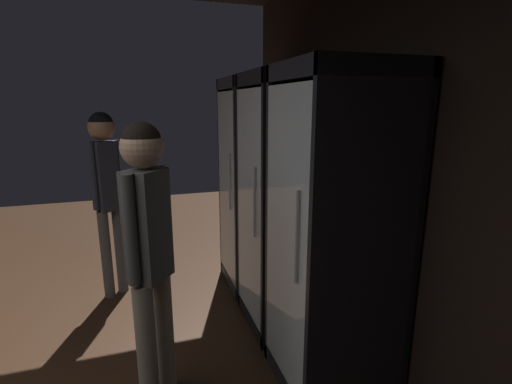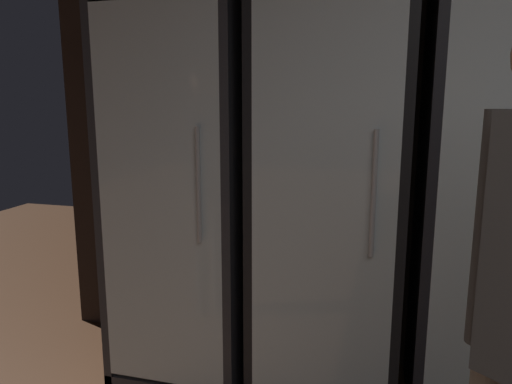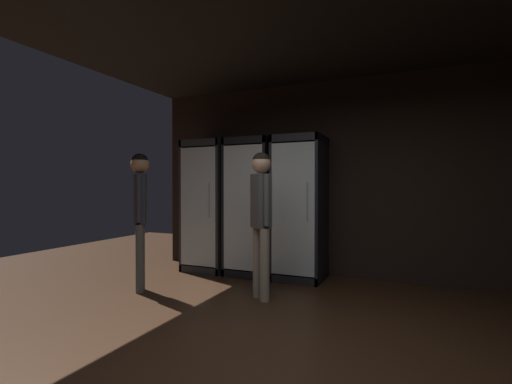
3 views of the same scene
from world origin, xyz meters
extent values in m
cube|color=#2B2B30|center=(-2.06, 2.96, 0.99)|extent=(0.67, 0.04, 1.98)
cube|color=#2B2B30|center=(-2.37, 2.65, 0.99)|extent=(0.04, 0.65, 1.98)
cube|color=#2B2B30|center=(-1.74, 2.65, 0.99)|extent=(0.04, 0.65, 1.98)
cube|color=#2B2B30|center=(-2.06, 2.65, 0.05)|extent=(0.67, 0.65, 0.10)
cube|color=white|center=(-2.06, 2.93, 0.99)|extent=(0.59, 0.02, 1.74)
cube|color=silver|center=(-2.06, 2.34, 0.99)|extent=(0.59, 0.02, 1.74)
cylinder|color=#B2B2B7|center=(-1.86, 2.31, 1.09)|extent=(0.02, 0.02, 0.50)
cube|color=silver|center=(-2.06, 2.65, 0.12)|extent=(0.57, 0.57, 0.02)
cylinder|color=gray|center=(-2.25, 2.65, 0.23)|extent=(0.08, 0.08, 0.20)
cylinder|color=gray|center=(-2.25, 2.65, 0.38)|extent=(0.03, 0.03, 0.10)
cylinder|color=tan|center=(-2.25, 2.65, 0.20)|extent=(0.08, 0.08, 0.08)
cylinder|color=gray|center=(-2.06, 2.64, 0.22)|extent=(0.08, 0.08, 0.19)
cylinder|color=gray|center=(-2.06, 2.64, 0.36)|extent=(0.02, 0.02, 0.08)
cylinder|color=beige|center=(-2.06, 2.64, 0.19)|extent=(0.08, 0.08, 0.06)
cylinder|color=black|center=(-1.87, 2.66, 0.23)|extent=(0.08, 0.08, 0.21)
cylinder|color=black|center=(-1.87, 2.66, 0.37)|extent=(0.03, 0.03, 0.06)
cylinder|color=white|center=(-1.87, 2.66, 0.23)|extent=(0.08, 0.08, 0.06)
cube|color=silver|center=(-2.06, 2.65, 0.55)|extent=(0.57, 0.57, 0.02)
cylinder|color=#194723|center=(-2.19, 2.65, 0.66)|extent=(0.06, 0.06, 0.21)
cylinder|color=#194723|center=(-2.19, 2.65, 0.80)|extent=(0.02, 0.02, 0.06)
cylinder|color=#2D2D33|center=(-2.19, 2.65, 0.66)|extent=(0.06, 0.06, 0.06)
cylinder|color=black|center=(-1.91, 2.68, 0.66)|extent=(0.06, 0.06, 0.20)
cylinder|color=black|center=(-1.91, 2.68, 0.80)|extent=(0.02, 0.02, 0.10)
cylinder|color=white|center=(-1.91, 2.68, 0.64)|extent=(0.07, 0.07, 0.07)
cube|color=silver|center=(-2.06, 2.65, 0.98)|extent=(0.57, 0.57, 0.02)
cylinder|color=gray|center=(-2.25, 2.68, 1.11)|extent=(0.07, 0.07, 0.24)
cylinder|color=gray|center=(-2.25, 2.68, 1.27)|extent=(0.02, 0.02, 0.08)
cylinder|color=#2D2D33|center=(-2.25, 2.68, 1.11)|extent=(0.08, 0.08, 0.06)
cylinder|color=black|center=(-2.05, 2.66, 1.08)|extent=(0.07, 0.07, 0.18)
cylinder|color=black|center=(-2.05, 2.66, 1.21)|extent=(0.02, 0.02, 0.08)
cylinder|color=tan|center=(-2.05, 2.66, 1.08)|extent=(0.08, 0.08, 0.07)
cylinder|color=brown|center=(-1.87, 2.65, 1.09)|extent=(0.07, 0.07, 0.20)
cylinder|color=brown|center=(-1.87, 2.65, 1.24)|extent=(0.02, 0.02, 0.08)
cylinder|color=beige|center=(-1.87, 2.65, 1.08)|extent=(0.07, 0.07, 0.08)
cube|color=silver|center=(-2.06, 2.65, 1.41)|extent=(0.57, 0.57, 0.02)
cylinder|color=#336B38|center=(-2.24, 2.67, 1.52)|extent=(0.08, 0.08, 0.20)
cylinder|color=#336B38|center=(-2.24, 2.67, 1.65)|extent=(0.02, 0.02, 0.07)
cylinder|color=#B2332D|center=(-2.24, 2.67, 1.53)|extent=(0.08, 0.08, 0.08)
cylinder|color=brown|center=(-2.05, 2.67, 1.53)|extent=(0.07, 0.07, 0.22)
cylinder|color=brown|center=(-2.05, 2.67, 1.68)|extent=(0.02, 0.02, 0.07)
cylinder|color=white|center=(-2.05, 2.67, 1.50)|extent=(0.07, 0.07, 0.07)
cylinder|color=#336B38|center=(-1.87, 2.69, 1.54)|extent=(0.06, 0.06, 0.23)
cylinder|color=#336B38|center=(-1.87, 2.69, 1.69)|extent=(0.02, 0.02, 0.08)
cylinder|color=#2D2D33|center=(-1.87, 2.69, 1.51)|extent=(0.06, 0.06, 0.08)
cube|color=black|center=(-1.33, 2.96, 0.99)|extent=(0.67, 0.04, 1.98)
cube|color=black|center=(-1.65, 2.65, 0.99)|extent=(0.04, 0.65, 1.98)
cube|color=black|center=(-1.02, 2.65, 0.99)|extent=(0.04, 0.65, 1.98)
cube|color=black|center=(-1.33, 2.65, 0.05)|extent=(0.67, 0.65, 0.10)
cube|color=white|center=(-1.33, 2.93, 0.99)|extent=(0.59, 0.02, 1.74)
cube|color=silver|center=(-1.33, 2.34, 0.99)|extent=(0.59, 0.02, 1.74)
cylinder|color=#B2B2B7|center=(-1.13, 2.31, 1.09)|extent=(0.02, 0.02, 0.50)
cube|color=silver|center=(-1.33, 2.65, 0.12)|extent=(0.57, 0.57, 0.02)
cylinder|color=gray|center=(-1.47, 2.70, 0.23)|extent=(0.06, 0.06, 0.20)
cylinder|color=gray|center=(-1.47, 2.70, 0.38)|extent=(0.02, 0.02, 0.09)
cylinder|color=beige|center=(-1.47, 2.70, 0.23)|extent=(0.07, 0.07, 0.05)
cylinder|color=brown|center=(-1.19, 2.67, 0.24)|extent=(0.07, 0.07, 0.22)
cylinder|color=brown|center=(-1.19, 2.67, 0.39)|extent=(0.02, 0.02, 0.10)
cylinder|color=tan|center=(-1.19, 2.67, 0.22)|extent=(0.07, 0.07, 0.06)
cube|color=silver|center=(-1.33, 2.65, 0.70)|extent=(0.57, 0.57, 0.02)
cylinder|color=gray|center=(-1.48, 2.70, 0.81)|extent=(0.07, 0.07, 0.20)
cylinder|color=gray|center=(-1.48, 2.70, 0.96)|extent=(0.03, 0.03, 0.10)
cylinder|color=tan|center=(-1.48, 2.70, 0.78)|extent=(0.07, 0.07, 0.06)
cylinder|color=gray|center=(-1.19, 2.64, 0.82)|extent=(0.06, 0.06, 0.24)
cylinder|color=gray|center=(-1.19, 2.64, 0.98)|extent=(0.02, 0.02, 0.08)
cylinder|color=#2D2D33|center=(-1.19, 2.64, 0.80)|extent=(0.07, 0.07, 0.07)
cube|color=silver|center=(-1.33, 2.65, 1.27)|extent=(0.57, 0.57, 0.02)
cylinder|color=#194723|center=(-1.52, 2.64, 1.39)|extent=(0.08, 0.08, 0.23)
cylinder|color=#194723|center=(-1.52, 2.64, 1.55)|extent=(0.02, 0.02, 0.08)
cylinder|color=beige|center=(-1.52, 2.64, 1.36)|extent=(0.08, 0.08, 0.08)
cylinder|color=#194723|center=(-1.33, 2.67, 1.39)|extent=(0.08, 0.08, 0.23)
cylinder|color=#194723|center=(-1.33, 2.67, 1.55)|extent=(0.02, 0.02, 0.08)
cylinder|color=#2D2D33|center=(-1.33, 2.67, 1.38)|extent=(0.08, 0.08, 0.08)
cylinder|color=brown|center=(-1.14, 2.64, 1.37)|extent=(0.07, 0.07, 0.18)
cylinder|color=brown|center=(-1.14, 2.64, 1.50)|extent=(0.02, 0.02, 0.08)
cylinder|color=beige|center=(-1.14, 2.64, 1.36)|extent=(0.08, 0.08, 0.06)
cube|color=black|center=(-0.61, 2.96, 0.99)|extent=(0.67, 0.04, 1.98)
cube|color=black|center=(-0.92, 2.65, 0.99)|extent=(0.04, 0.65, 1.98)
cube|color=white|center=(-0.61, 2.93, 0.99)|extent=(0.59, 0.02, 1.74)
cylinder|color=#9EAD99|center=(-0.81, 2.67, 0.25)|extent=(0.06, 0.06, 0.24)
cylinder|color=#9EAD99|center=(-0.81, 2.67, 0.40)|extent=(0.02, 0.02, 0.08)
cylinder|color=beige|center=(-0.81, 2.67, 0.22)|extent=(0.07, 0.07, 0.07)
cylinder|color=#336B38|center=(-0.67, 2.68, 0.22)|extent=(0.06, 0.06, 0.19)
cylinder|color=#336B38|center=(-0.67, 2.68, 0.36)|extent=(0.02, 0.02, 0.08)
cylinder|color=tan|center=(-0.67, 2.68, 0.23)|extent=(0.07, 0.07, 0.08)
cylinder|color=brown|center=(-0.54, 2.66, 0.24)|extent=(0.07, 0.07, 0.23)
cylinder|color=brown|center=(-0.54, 2.66, 0.40)|extent=(0.03, 0.03, 0.08)
cylinder|color=beige|center=(-0.54, 2.66, 0.24)|extent=(0.08, 0.08, 0.08)
cube|color=silver|center=(-0.61, 2.65, 0.55)|extent=(0.57, 0.57, 0.02)
cylinder|color=brown|center=(-0.80, 2.61, 0.67)|extent=(0.06, 0.06, 0.22)
cylinder|color=brown|center=(-0.80, 2.61, 0.81)|extent=(0.02, 0.02, 0.06)
cylinder|color=white|center=(-0.80, 2.61, 0.65)|extent=(0.06, 0.06, 0.06)
cylinder|color=black|center=(-0.61, 2.70, 0.67)|extent=(0.06, 0.06, 0.23)
cylinder|color=black|center=(-0.61, 2.70, 0.83)|extent=(0.02, 0.02, 0.09)
cylinder|color=#B2332D|center=(-0.61, 2.70, 0.68)|extent=(0.07, 0.07, 0.08)
cube|color=silver|center=(-0.61, 2.65, 0.98)|extent=(0.57, 0.57, 0.02)
cylinder|color=#9EAD99|center=(-0.82, 2.65, 1.08)|extent=(0.07, 0.07, 0.19)
cylinder|color=#9EAD99|center=(-0.82, 2.65, 1.21)|extent=(0.02, 0.02, 0.07)
cylinder|color=white|center=(-0.82, 2.65, 1.06)|extent=(0.07, 0.07, 0.05)
cylinder|color=gray|center=(-0.67, 2.65, 1.09)|extent=(0.07, 0.07, 0.20)
cylinder|color=gray|center=(-0.67, 2.65, 1.23)|extent=(0.02, 0.02, 0.08)
cylinder|color=beige|center=(-0.67, 2.65, 1.08)|extent=(0.08, 0.08, 0.07)
cube|color=silver|center=(-0.61, 2.65, 1.41)|extent=(0.57, 0.57, 0.02)
cylinder|color=#336B38|center=(-0.83, 2.70, 1.54)|extent=(0.07, 0.07, 0.23)
cylinder|color=#336B38|center=(-0.83, 2.70, 1.69)|extent=(0.02, 0.02, 0.09)
cylinder|color=beige|center=(-0.83, 2.70, 1.51)|extent=(0.07, 0.07, 0.07)
cylinder|color=black|center=(-0.67, 2.70, 1.54)|extent=(0.07, 0.07, 0.24)
cylinder|color=black|center=(-0.67, 2.70, 1.69)|extent=(0.02, 0.02, 0.07)
cylinder|color=#2D2D33|center=(-0.67, 2.70, 1.54)|extent=(0.07, 0.07, 0.06)
cylinder|color=#4C4C4C|center=(-0.85, 1.67, 1.13)|extent=(0.07, 0.07, 0.58)
camera|label=1|loc=(1.24, 1.57, 1.76)|focal=26.08mm
camera|label=2|loc=(-1.10, 0.46, 1.44)|focal=33.31mm
camera|label=3|loc=(0.87, -2.26, 1.28)|focal=25.82mm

